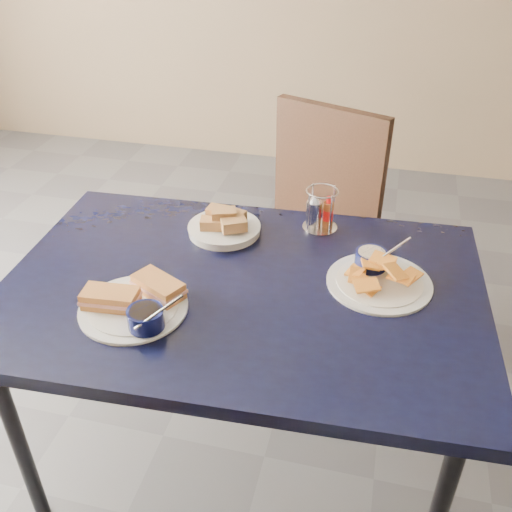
% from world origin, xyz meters
% --- Properties ---
extents(ground, '(6.00, 6.00, 0.00)m').
position_xyz_m(ground, '(0.00, 0.00, 0.00)').
color(ground, '#4E4E53').
rests_on(ground, ground).
extents(dining_table, '(1.35, 0.93, 0.75)m').
position_xyz_m(dining_table, '(-0.06, -0.02, 0.69)').
color(dining_table, black).
rests_on(dining_table, ground).
extents(chair_far, '(0.59, 0.59, 0.98)m').
position_xyz_m(chair_far, '(-0.01, 0.72, 0.56)').
color(chair_far, black).
rests_on(chair_far, ground).
extents(sandwich_plate, '(0.30, 0.28, 0.12)m').
position_xyz_m(sandwich_plate, '(-0.30, -0.19, 0.77)').
color(sandwich_plate, white).
rests_on(sandwich_plate, dining_table).
extents(plantain_plate, '(0.29, 0.29, 0.12)m').
position_xyz_m(plantain_plate, '(0.29, 0.08, 0.77)').
color(plantain_plate, white).
rests_on(plantain_plate, dining_table).
extents(bread_basket, '(0.22, 0.22, 0.08)m').
position_xyz_m(bread_basket, '(-0.19, 0.23, 0.78)').
color(bread_basket, white).
rests_on(bread_basket, dining_table).
extents(condiment_caddy, '(0.11, 0.11, 0.14)m').
position_xyz_m(condiment_caddy, '(0.09, 0.33, 0.81)').
color(condiment_caddy, silver).
rests_on(condiment_caddy, dining_table).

